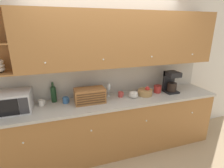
% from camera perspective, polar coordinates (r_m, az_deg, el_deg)
% --- Properties ---
extents(ground_plane, '(24.00, 24.00, 0.00)m').
position_cam_1_polar(ground_plane, '(3.56, -1.12, -17.51)').
color(ground_plane, tan).
extents(wall_back, '(5.95, 0.06, 2.60)m').
position_cam_1_polar(wall_back, '(3.02, -1.44, 3.30)').
color(wall_back, silver).
rests_on(wall_back, ground_plane).
extents(counter_unit, '(3.57, 0.64, 0.96)m').
position_cam_1_polar(counter_unit, '(3.05, 0.55, -13.38)').
color(counter_unit, '#A36B38').
rests_on(counter_unit, ground_plane).
extents(backsplash_panel, '(3.55, 0.01, 0.53)m').
position_cam_1_polar(backsplash_panel, '(3.01, -1.23, 1.65)').
color(backsplash_panel, '#B7B2A8').
rests_on(backsplash_panel, counter_unit).
extents(upper_cabinets, '(3.55, 0.38, 0.82)m').
position_cam_1_polar(upper_cabinets, '(2.78, 3.18, 14.38)').
color(upper_cabinets, '#A36B38').
rests_on(upper_cabinets, backsplash_panel).
extents(microwave, '(0.51, 0.39, 0.28)m').
position_cam_1_polar(microwave, '(2.76, -30.05, -5.14)').
color(microwave, silver).
rests_on(microwave, counter_unit).
extents(mug_blue_second, '(0.09, 0.08, 0.09)m').
position_cam_1_polar(mug_blue_second, '(2.82, -21.98, -5.69)').
color(mug_blue_second, silver).
rests_on(mug_blue_second, counter_unit).
extents(wine_bottle, '(0.08, 0.08, 0.32)m').
position_cam_1_polar(wine_bottle, '(2.85, -18.58, -2.81)').
color(wine_bottle, '#19381E').
rests_on(wine_bottle, counter_unit).
extents(mug_patterned_third, '(0.10, 0.09, 0.09)m').
position_cam_1_polar(mug_patterned_third, '(2.79, -14.85, -5.08)').
color(mug_patterned_third, '#38669E').
rests_on(mug_patterned_third, counter_unit).
extents(bread_box, '(0.46, 0.25, 0.23)m').
position_cam_1_polar(bread_box, '(2.71, -7.25, -3.79)').
color(bread_box, '#996033').
rests_on(bread_box, counter_unit).
extents(wine_glass, '(0.07, 0.07, 0.23)m').
position_cam_1_polar(wine_glass, '(2.92, -1.14, -1.16)').
color(wine_glass, silver).
rests_on(wine_glass, counter_unit).
extents(mug, '(0.09, 0.08, 0.09)m').
position_cam_1_polar(mug, '(2.93, 2.86, -3.36)').
color(mug, '#B73D38').
rests_on(mug, counter_unit).
extents(bowl_stack_on_counter, '(0.16, 0.16, 0.09)m').
position_cam_1_polar(bowl_stack_on_counter, '(2.94, 7.04, -3.38)').
color(bowl_stack_on_counter, silver).
rests_on(bowl_stack_on_counter, counter_unit).
extents(fruit_basket, '(0.24, 0.24, 0.16)m').
position_cam_1_polar(fruit_basket, '(3.05, 10.78, -2.62)').
color(fruit_basket, '#A87F4C').
rests_on(fruit_basket, counter_unit).
extents(storage_canister, '(0.14, 0.14, 0.13)m').
position_cam_1_polar(storage_canister, '(3.22, 14.65, -1.55)').
color(storage_canister, '#B22D28').
rests_on(storage_canister, counter_unit).
extents(coffee_maker, '(0.22, 0.23, 0.38)m').
position_cam_1_polar(coffee_maker, '(3.27, 18.69, 0.70)').
color(coffee_maker, black).
rests_on(coffee_maker, counter_unit).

